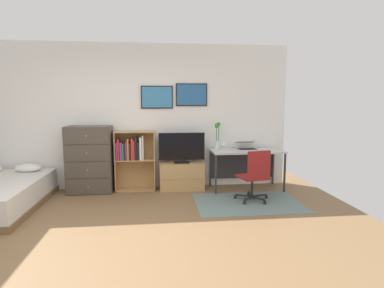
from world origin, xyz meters
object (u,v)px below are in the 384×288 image
at_px(bookshelf, 133,155).
at_px(office_chair, 255,174).
at_px(desk, 245,156).
at_px(wine_glass, 224,144).
at_px(dresser, 90,160).
at_px(bamboo_vase, 217,136).
at_px(laptop, 246,146).
at_px(computer_mouse, 262,149).
at_px(television, 182,148).
at_px(tv_stand, 182,176).

bearing_deg(bookshelf, office_chair, -24.96).
distance_m(desk, wine_glass, 0.53).
bearing_deg(bookshelf, dresser, -175.33).
bearing_deg(bamboo_vase, laptop, -6.50).
height_order(laptop, computer_mouse, laptop).
xyz_separation_m(television, office_chair, (1.13, -0.87, -0.33)).
bearing_deg(dresser, bookshelf, 4.67).
bearing_deg(office_chair, desk, 72.78).
bearing_deg(office_chair, computer_mouse, 51.49).
bearing_deg(wine_glass, computer_mouse, 1.84).
bearing_deg(laptop, desk, -122.13).
bearing_deg(office_chair, wine_glass, 104.36).
height_order(tv_stand, television, television).
relative_size(television, laptop, 2.10).
bearing_deg(tv_stand, bamboo_vase, 5.52).
bearing_deg(television, dresser, 179.75).
bearing_deg(laptop, tv_stand, 176.44).
height_order(dresser, bamboo_vase, bamboo_vase).
xyz_separation_m(dresser, bamboo_vase, (2.34, 0.08, 0.39)).
height_order(bookshelf, tv_stand, bookshelf).
distance_m(tv_stand, computer_mouse, 1.59).
bearing_deg(computer_mouse, desk, 160.47).
height_order(tv_stand, laptop, laptop).
height_order(television, bamboo_vase, bamboo_vase).
bearing_deg(dresser, tv_stand, 0.52).
height_order(office_chair, computer_mouse, office_chair).
height_order(desk, office_chair, office_chair).
bearing_deg(wine_glass, desk, 16.32).
height_order(dresser, tv_stand, dresser).
bearing_deg(office_chair, tv_stand, 129.19).
relative_size(television, office_chair, 0.99).
bearing_deg(desk, bookshelf, 177.67).
xyz_separation_m(television, wine_glass, (0.76, -0.14, 0.09)).
height_order(bookshelf, wine_glass, bookshelf).
bearing_deg(dresser, television, -0.25).
height_order(desk, laptop, laptop).
relative_size(tv_stand, laptop, 2.02).
bearing_deg(desk, tv_stand, 178.18).
distance_m(dresser, wine_glass, 2.44).
distance_m(bookshelf, computer_mouse, 2.40).
bearing_deg(office_chair, bamboo_vase, 102.62).
relative_size(bookshelf, bamboo_vase, 2.16).
distance_m(tv_stand, wine_glass, 1.00).
xyz_separation_m(desk, laptop, (0.02, 0.04, 0.19)).
bearing_deg(laptop, bamboo_vase, 169.76).
relative_size(television, desk, 0.64).
bearing_deg(bookshelf, wine_glass, -7.36).
relative_size(desk, computer_mouse, 12.71).
bearing_deg(tv_stand, wine_glass, -12.35).
xyz_separation_m(tv_stand, wine_glass, (0.76, -0.17, 0.62)).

